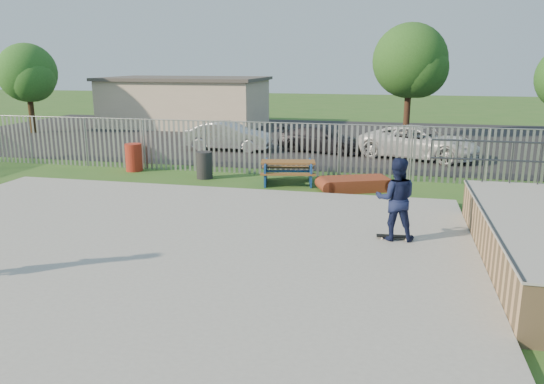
% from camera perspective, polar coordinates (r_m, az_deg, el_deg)
% --- Properties ---
extents(ground, '(120.00, 120.00, 0.00)m').
position_cam_1_polar(ground, '(12.51, -14.17, -6.40)').
color(ground, '#316021').
rests_on(ground, ground).
extents(concrete_slab, '(15.00, 12.00, 0.15)m').
position_cam_1_polar(concrete_slab, '(12.49, -14.19, -6.08)').
color(concrete_slab, gray).
rests_on(concrete_slab, ground).
extents(fence, '(26.04, 16.02, 2.00)m').
position_cam_1_polar(fence, '(15.98, -3.77, 2.15)').
color(fence, gray).
rests_on(fence, ground).
extents(picnic_table, '(2.17, 1.90, 0.80)m').
position_cam_1_polar(picnic_table, '(18.84, 1.73, 2.16)').
color(picnic_table, brown).
rests_on(picnic_table, ground).
extents(funbox, '(2.37, 1.80, 0.42)m').
position_cam_1_polar(funbox, '(18.10, 8.94, 0.86)').
color(funbox, maroon).
rests_on(funbox, ground).
extents(trash_bin_red, '(0.65, 0.65, 1.08)m').
position_cam_1_polar(trash_bin_red, '(21.68, -14.65, 3.63)').
color(trash_bin_red, maroon).
rests_on(trash_bin_red, ground).
extents(trash_bin_grey, '(0.60, 0.60, 1.00)m').
position_cam_1_polar(trash_bin_grey, '(19.79, -7.29, 2.88)').
color(trash_bin_grey, black).
rests_on(trash_bin_grey, ground).
extents(parking_lot, '(40.00, 18.00, 0.02)m').
position_cam_1_polar(parking_lot, '(30.21, 2.23, 5.86)').
color(parking_lot, black).
rests_on(parking_lot, ground).
extents(car_silver, '(4.15, 1.47, 1.36)m').
position_cam_1_polar(car_silver, '(25.89, -4.72, 6.01)').
color(car_silver, '#BBBCC1').
rests_on(car_silver, parking_lot).
extents(car_dark, '(4.48, 2.64, 1.22)m').
position_cam_1_polar(car_dark, '(25.45, 5.33, 5.70)').
color(car_dark, '#222127').
rests_on(car_dark, parking_lot).
extents(car_white, '(5.67, 3.98, 1.44)m').
position_cam_1_polar(car_white, '(24.46, 15.58, 5.17)').
color(car_white, silver).
rests_on(car_white, parking_lot).
extents(building, '(10.40, 6.40, 3.20)m').
position_cam_1_polar(building, '(36.12, -9.28, 9.58)').
color(building, beige).
rests_on(building, ground).
extents(tree_left, '(3.42, 3.42, 5.28)m').
position_cam_1_polar(tree_left, '(35.11, -24.84, 11.55)').
color(tree_left, '#3C2B18').
rests_on(tree_left, ground).
extents(tree_mid, '(4.08, 4.08, 6.30)m').
position_cam_1_polar(tree_mid, '(30.93, 14.63, 13.49)').
color(tree_mid, '#3E2619').
rests_on(tree_mid, ground).
extents(skateboard_a, '(0.81, 0.25, 0.08)m').
position_cam_1_polar(skateboard_a, '(12.94, 12.95, -4.77)').
color(skateboard_a, black).
rests_on(skateboard_a, concrete_slab).
extents(skater_navy, '(0.99, 0.80, 1.95)m').
position_cam_1_polar(skater_navy, '(12.67, 13.18, -0.75)').
color(skater_navy, '#131A3D').
rests_on(skater_navy, concrete_slab).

